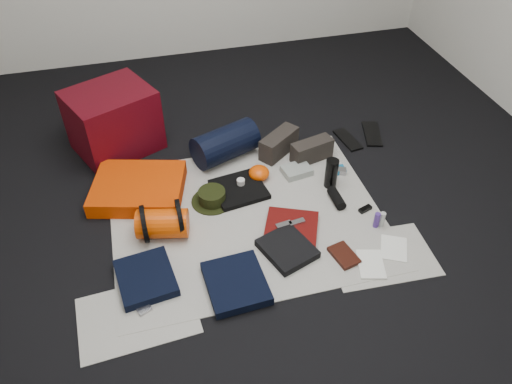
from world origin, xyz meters
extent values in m
cube|color=black|center=(0.00, 0.00, -0.01)|extent=(4.50, 4.50, 0.02)
cube|color=beige|center=(0.00, 0.00, 0.00)|extent=(1.60, 1.30, 0.01)
cube|color=beige|center=(-0.70, -0.55, 0.00)|extent=(0.61, 0.44, 0.00)
cube|color=beige|center=(0.65, -0.50, 0.00)|extent=(0.60, 0.43, 0.00)
cube|color=#4B050E|center=(-0.71, 0.92, 0.22)|extent=(0.67, 0.62, 0.44)
cube|color=#D33902|center=(-0.61, 0.36, 0.06)|extent=(0.65, 0.58, 0.10)
cylinder|color=#D54103|center=(-0.50, -0.03, 0.09)|extent=(0.32, 0.23, 0.17)
cylinder|color=black|center=(-0.60, -0.03, 0.11)|extent=(0.02, 0.22, 0.22)
cylinder|color=black|center=(-0.40, -0.03, 0.11)|extent=(0.03, 0.22, 0.22)
cylinder|color=black|center=(0.00, 0.60, 0.12)|extent=(0.49, 0.37, 0.23)
cylinder|color=black|center=(-0.18, 0.18, 0.01)|extent=(0.34, 0.34, 0.01)
cylinder|color=black|center=(-0.18, 0.18, 0.05)|extent=(0.17, 0.17, 0.08)
cube|color=#2A2521|center=(0.37, 0.55, 0.08)|extent=(0.32, 0.28, 0.16)
cube|color=#2A2521|center=(0.57, 0.43, 0.08)|extent=(0.30, 0.17, 0.14)
cube|color=black|center=(0.90, 0.57, 0.01)|extent=(0.13, 0.28, 0.01)
cube|color=black|center=(1.10, 0.59, 0.01)|extent=(0.19, 0.32, 0.02)
cube|color=black|center=(-0.63, -0.35, 0.03)|extent=(0.33, 0.36, 0.05)
cube|color=black|center=(-0.18, -0.50, 0.03)|extent=(0.32, 0.36, 0.05)
cube|color=black|center=(0.15, -0.34, 0.03)|extent=(0.33, 0.35, 0.04)
cube|color=black|center=(0.01, 0.23, 0.02)|extent=(0.36, 0.34, 0.03)
cube|color=#520A08|center=(0.22, -0.20, 0.03)|extent=(0.40, 0.40, 0.04)
ellipsoid|color=#D54103|center=(0.16, 0.32, 0.05)|extent=(0.14, 0.14, 0.09)
cube|color=gray|center=(0.42, 0.31, 0.03)|extent=(0.20, 0.16, 0.05)
cylinder|color=black|center=(0.59, 0.13, 0.11)|extent=(0.11, 0.11, 0.20)
cylinder|color=black|center=(0.57, -0.03, 0.04)|extent=(0.07, 0.16, 0.06)
cube|color=#A3A3A7|center=(0.70, 0.24, 0.02)|extent=(0.10, 0.08, 0.03)
cube|color=#0E5B8A|center=(0.68, 0.25, 0.02)|extent=(0.11, 0.07, 0.03)
cylinder|color=#43267C|center=(0.72, -0.28, 0.06)|extent=(0.04, 0.04, 0.10)
cylinder|color=#9DA19D|center=(0.75, -0.28, 0.06)|extent=(0.04, 0.04, 0.10)
cube|color=black|center=(0.44, -0.46, 0.02)|extent=(0.15, 0.19, 0.02)
cube|color=silver|center=(0.56, -0.55, 0.01)|extent=(0.19, 0.23, 0.01)
cube|color=silver|center=(0.74, -0.47, 0.01)|extent=(0.21, 0.23, 0.01)
cube|color=black|center=(0.71, -0.14, 0.02)|extent=(0.09, 0.06, 0.02)
cube|color=#A3A3A7|center=(-0.67, -0.52, 0.01)|extent=(0.09, 0.09, 0.01)
cylinder|color=beige|center=(0.03, 0.26, 0.06)|extent=(0.05, 0.05, 0.03)
cube|color=#A3A3A7|center=(0.18, -0.18, 0.05)|extent=(0.10, 0.05, 0.01)
cube|color=#A3A3A7|center=(0.26, -0.18, 0.05)|extent=(0.10, 0.05, 0.01)
camera|label=1|loc=(-0.50, -2.10, 2.12)|focal=35.00mm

